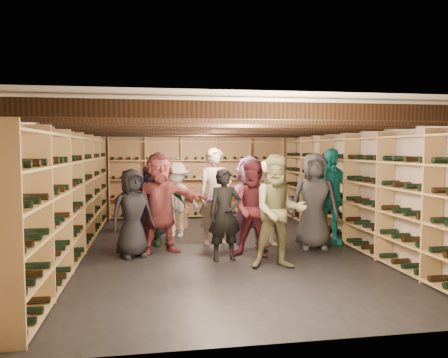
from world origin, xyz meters
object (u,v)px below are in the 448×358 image
person_2 (279,211)px  person_12 (314,201)px  person_1 (225,215)px  person_6 (151,202)px  person_4 (329,196)px  person_8 (255,209)px  person_11 (249,203)px  person_0 (132,213)px  person_10 (163,206)px  person_9 (176,200)px  crate_stack_left (146,215)px  person_7 (216,196)px  crate_stack_right (175,218)px  person_5 (160,202)px  person_3 (270,203)px  crate_loose (220,223)px

person_2 → person_12: person_12 is taller
person_1 → person_6: size_ratio=1.00×
person_4 → person_8: person_4 is taller
person_4 → person_11: (-1.65, -0.25, -0.07)m
person_0 → person_12: (3.31, 0.10, 0.13)m
person_2 → person_10: bearing=137.8°
person_4 → person_9: bearing=153.1°
crate_stack_left → person_6: size_ratio=0.44×
person_4 → person_7: size_ratio=1.00×
crate_stack_left → person_6: 1.13m
person_6 → person_12: bearing=-24.4°
crate_stack_right → person_5: person_5 is taller
person_6 → person_7: 1.44m
person_2 → person_1: bearing=146.4°
person_0 → person_1: bearing=-39.8°
crate_stack_left → person_8: size_ratio=0.41×
person_7 → person_8: 1.26m
person_4 → person_10: person_4 is taller
person_2 → person_9: person_2 is taller
person_3 → person_5: size_ratio=0.91×
crate_loose → person_9: size_ratio=0.32×
person_8 → crate_stack_right: bearing=134.6°
person_6 → person_7: (1.25, -0.70, 0.18)m
person_0 → person_9: (0.84, 1.62, 0.02)m
person_7 → person_8: person_7 is taller
person_10 → person_11: 1.70m
person_4 → person_5: 3.28m
person_5 → person_3: bearing=-6.2°
person_11 → person_12: bearing=0.9°
person_0 → person_4: size_ratio=0.81×
person_2 → person_6: size_ratio=1.16×
crate_loose → person_2: 3.88m
person_1 → person_2: person_2 is taller
person_12 → person_10: bearing=174.8°
crate_loose → person_4: size_ratio=0.27×
person_5 → person_12: 2.85m
crate_loose → person_8: person_8 is taller
person_7 → person_10: bearing=169.4°
person_6 → crate_stack_left: bearing=96.7°
person_1 → person_3: 1.40m
person_2 → person_6: person_2 is taller
person_3 → person_12: bearing=-39.5°
person_7 → crate_loose: bearing=71.7°
person_2 → person_3: bearing=85.3°
person_2 → person_10: person_2 is taller
person_11 → person_6: bearing=149.2°
crate_stack_left → person_12: person_12 is taller
person_9 → crate_loose: bearing=64.1°
person_8 → person_12: size_ratio=0.93×
crate_loose → person_3: person_3 is taller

